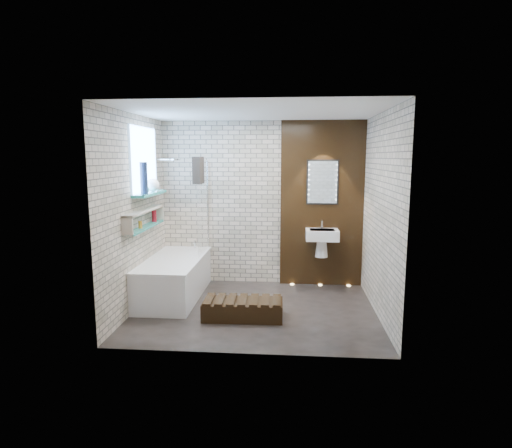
# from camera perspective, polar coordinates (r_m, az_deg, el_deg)

# --- Properties ---
(ground) EXTENTS (3.20, 3.20, 0.00)m
(ground) POSITION_cam_1_polar(r_m,az_deg,el_deg) (5.88, -0.12, -11.38)
(ground) COLOR black
(ground) RESTS_ON ground
(room_shell) EXTENTS (3.24, 3.20, 2.60)m
(room_shell) POSITION_cam_1_polar(r_m,az_deg,el_deg) (5.56, -0.13, 1.29)
(room_shell) COLOR gray
(room_shell) RESTS_ON ground
(walnut_panel) EXTENTS (1.30, 0.06, 2.60)m
(walnut_panel) POSITION_cam_1_polar(r_m,az_deg,el_deg) (6.82, 8.77, 2.61)
(walnut_panel) COLOR black
(walnut_panel) RESTS_ON ground
(clerestory_window) EXTENTS (0.18, 1.00, 0.94)m
(clerestory_window) POSITION_cam_1_polar(r_m,az_deg,el_deg) (6.19, -14.61, 7.36)
(clerestory_window) COLOR #7FADE0
(clerestory_window) RESTS_ON room_shell
(display_niche) EXTENTS (0.14, 1.30, 0.26)m
(display_niche) POSITION_cam_1_polar(r_m,az_deg,el_deg) (6.04, -14.62, 0.65)
(display_niche) COLOR teal
(display_niche) RESTS_ON room_shell
(bathtub) EXTENTS (0.79, 1.74, 0.70)m
(bathtub) POSITION_cam_1_polar(r_m,az_deg,el_deg) (6.42, -10.82, -7.03)
(bathtub) COLOR white
(bathtub) RESTS_ON ground
(bath_screen) EXTENTS (0.01, 0.78, 1.40)m
(bath_screen) POSITION_cam_1_polar(r_m,az_deg,el_deg) (6.56, -7.06, 2.22)
(bath_screen) COLOR white
(bath_screen) RESTS_ON bathtub
(towel) EXTENTS (0.11, 0.29, 0.39)m
(towel) POSITION_cam_1_polar(r_m,az_deg,el_deg) (6.24, -7.71, 7.11)
(towel) COLOR #2A2521
(towel) RESTS_ON bath_screen
(shower_head) EXTENTS (0.18, 0.18, 0.02)m
(shower_head) POSITION_cam_1_polar(r_m,az_deg,el_deg) (6.68, -10.73, 8.44)
(shower_head) COLOR silver
(shower_head) RESTS_ON room_shell
(washbasin) EXTENTS (0.50, 0.36, 0.58)m
(washbasin) POSITION_cam_1_polar(r_m,az_deg,el_deg) (6.70, 8.78, -1.92)
(washbasin) COLOR white
(washbasin) RESTS_ON walnut_panel
(led_mirror) EXTENTS (0.50, 0.02, 0.70)m
(led_mirror) POSITION_cam_1_polar(r_m,az_deg,el_deg) (6.75, 8.86, 5.52)
(led_mirror) COLOR black
(led_mirror) RESTS_ON walnut_panel
(walnut_step) EXTENTS (1.02, 0.47, 0.22)m
(walnut_step) POSITION_cam_1_polar(r_m,az_deg,el_deg) (5.57, -1.76, -11.32)
(walnut_step) COLOR black
(walnut_step) RESTS_ON ground
(niche_bottles) EXTENTS (0.07, 0.65, 0.17)m
(niche_bottles) POSITION_cam_1_polar(r_m,az_deg,el_deg) (6.29, -13.83, 0.79)
(niche_bottles) COLOR maroon
(niche_bottles) RESTS_ON display_niche
(sill_vases) EXTENTS (0.19, 0.51, 0.42)m
(sill_vases) POSITION_cam_1_polar(r_m,az_deg,el_deg) (6.12, -14.08, 5.32)
(sill_vases) COLOR white
(sill_vases) RESTS_ON clerestory_window
(floor_uplights) EXTENTS (0.96, 0.06, 0.01)m
(floor_uplights) POSITION_cam_1_polar(r_m,az_deg,el_deg) (7.01, 8.56, -8.03)
(floor_uplights) COLOR #FFD899
(floor_uplights) RESTS_ON ground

